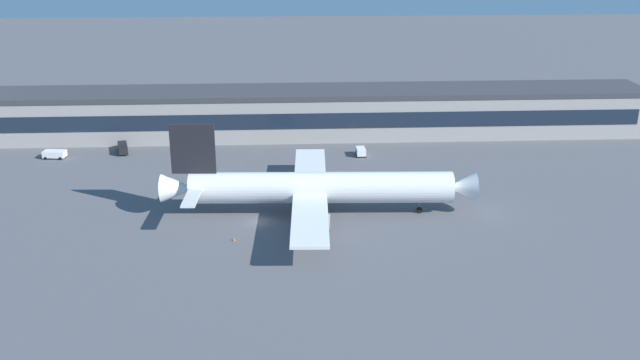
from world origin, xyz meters
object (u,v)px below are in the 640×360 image
airliner (316,188)px  pushback_tractor (54,154)px  baggage_tug (361,151)px  belt_loader (123,148)px  traffic_cone_0 (234,239)px

airliner → pushback_tractor: airliner is taller
baggage_tug → belt_loader: (-54.57, 5.26, 0.07)m
airliner → baggage_tug: airliner is taller
baggage_tug → belt_loader: bearing=174.5°
traffic_cone_0 → pushback_tractor: bearing=132.9°
traffic_cone_0 → airliner: bearing=37.9°
airliner → belt_loader: bearing=137.9°
pushback_tractor → belt_loader: belt_loader is taller
pushback_tractor → traffic_cone_0: bearing=-47.1°
belt_loader → traffic_cone_0: size_ratio=11.95×
baggage_tug → traffic_cone_0: size_ratio=6.52×
airliner → traffic_cone_0: 18.65m
airliner → baggage_tug: (11.71, 33.41, -3.90)m
airliner → baggage_tug: bearing=70.7°
pushback_tractor → traffic_cone_0: 63.40m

